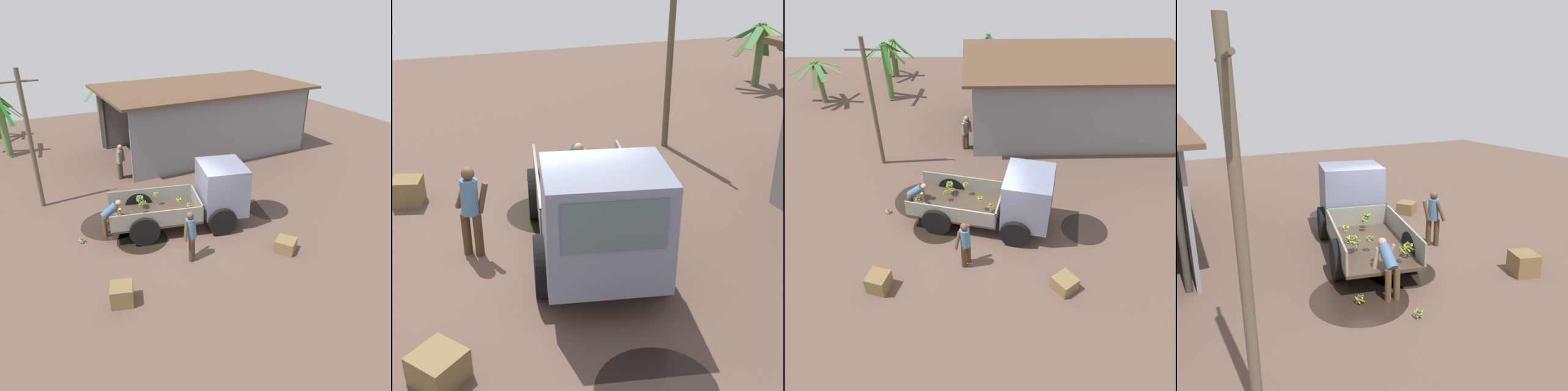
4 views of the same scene
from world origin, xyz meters
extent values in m
plane|color=brown|center=(0.00, 0.00, 0.00)|extent=(36.00, 36.00, 0.00)
cylinder|color=black|center=(3.59, 0.31, 0.00)|extent=(1.57, 1.57, 0.01)
cylinder|color=black|center=(-2.09, 1.88, 0.00)|extent=(2.17, 2.17, 0.01)
cylinder|color=black|center=(-1.45, 0.42, 0.00)|extent=(1.70, 1.70, 0.01)
cube|color=#403227|center=(-0.78, 0.94, 0.53)|extent=(3.38, 2.45, 0.08)
cube|color=gray|center=(-0.59, 1.81, 0.86)|extent=(2.99, 0.73, 0.56)
cube|color=gray|center=(-0.98, 0.08, 0.86)|extent=(2.99, 0.73, 0.56)
cube|color=gray|center=(0.68, 0.61, 0.86)|extent=(0.45, 1.78, 0.56)
cube|color=slate|center=(1.56, 0.41, 1.34)|extent=(1.86, 2.07, 1.68)
cube|color=#4C606B|center=(2.30, 0.24, 1.67)|extent=(0.35, 1.40, 0.74)
cylinder|color=black|center=(1.55, 1.38, 0.49)|extent=(1.01, 0.43, 0.99)
cylinder|color=black|center=(1.13, -0.46, 0.49)|extent=(1.01, 0.43, 0.99)
cylinder|color=black|center=(-1.02, 1.96, 0.49)|extent=(1.01, 0.43, 0.99)
cylinder|color=black|center=(-1.44, 0.13, 0.49)|extent=(1.01, 0.43, 0.99)
sphere|color=brown|center=(-1.18, 1.16, 0.97)|extent=(0.08, 0.08, 0.08)
cylinder|color=olive|center=(-1.20, 1.22, 0.93)|extent=(0.17, 0.08, 0.11)
cylinder|color=olive|center=(-1.23, 1.18, 0.91)|extent=(0.09, 0.15, 0.14)
cylinder|color=olive|center=(-1.22, 1.12, 0.91)|extent=(0.12, 0.13, 0.15)
cylinder|color=olive|center=(-1.17, 1.11, 0.91)|extent=(0.14, 0.07, 0.15)
cylinder|color=#87A645|center=(-1.13, 1.14, 0.91)|extent=(0.09, 0.15, 0.13)
cylinder|color=olive|center=(-1.14, 1.20, 0.92)|extent=(0.13, 0.14, 0.13)
sphere|color=#4A4330|center=(-1.87, 0.51, 0.92)|extent=(0.08, 0.08, 0.08)
cylinder|color=olive|center=(-1.96, 0.50, 0.85)|extent=(0.06, 0.21, 0.16)
cylinder|color=olive|center=(-1.90, 0.44, 0.84)|extent=(0.19, 0.11, 0.19)
cylinder|color=#8DAF33|center=(-1.83, 0.46, 0.84)|extent=(0.16, 0.14, 0.19)
cylinder|color=olive|center=(-1.79, 0.53, 0.86)|extent=(0.10, 0.21, 0.15)
cylinder|color=#5B7822|center=(-1.85, 0.56, 0.83)|extent=(0.17, 0.09, 0.21)
cylinder|color=#93AE2D|center=(-1.92, 0.57, 0.85)|extent=(0.18, 0.15, 0.18)
sphere|color=brown|center=(0.37, 0.53, 0.88)|extent=(0.07, 0.07, 0.07)
cylinder|color=olive|center=(0.43, 0.53, 0.82)|extent=(0.04, 0.16, 0.14)
cylinder|color=#5D7922|center=(0.38, 0.59, 0.81)|extent=(0.16, 0.07, 0.15)
cylinder|color=olive|center=(0.31, 0.57, 0.83)|extent=(0.13, 0.17, 0.12)
cylinder|color=olive|center=(0.33, 0.51, 0.81)|extent=(0.10, 0.14, 0.16)
cylinder|color=olive|center=(0.39, 0.47, 0.83)|extent=(0.17, 0.10, 0.12)
sphere|color=#4A4330|center=(-2.11, 0.78, 0.98)|extent=(0.07, 0.07, 0.07)
cylinder|color=#5C7421|center=(-2.09, 0.85, 0.94)|extent=(0.18, 0.09, 0.10)
cylinder|color=olive|center=(-2.15, 0.82, 0.92)|extent=(0.13, 0.14, 0.15)
cylinder|color=olive|center=(-2.15, 0.76, 0.91)|extent=(0.11, 0.13, 0.17)
cylinder|color=olive|center=(-2.09, 0.74, 0.91)|extent=(0.14, 0.09, 0.17)
cylinder|color=olive|center=(-2.04, 0.78, 0.92)|extent=(0.05, 0.17, 0.14)
sphere|color=brown|center=(-0.50, 1.49, 1.07)|extent=(0.07, 0.07, 0.07)
cylinder|color=#5E7A1F|center=(-0.45, 1.49, 1.02)|extent=(0.05, 0.15, 0.12)
cylinder|color=#85AD35|center=(-0.46, 1.54, 1.04)|extent=(0.14, 0.14, 0.09)
cylinder|color=olive|center=(-0.51, 1.54, 1.02)|extent=(0.15, 0.06, 0.13)
cylinder|color=#85A240|center=(-0.55, 1.53, 1.02)|extent=(0.12, 0.14, 0.13)
cylinder|color=olive|center=(-0.55, 1.47, 1.01)|extent=(0.09, 0.14, 0.14)
cylinder|color=#99B14B|center=(-0.52, 1.45, 1.01)|extent=(0.13, 0.08, 0.14)
cylinder|color=#8DA922|center=(-0.48, 1.45, 1.01)|extent=(0.14, 0.10, 0.14)
sphere|color=brown|center=(-1.00, 1.44, 0.87)|extent=(0.08, 0.08, 0.08)
cylinder|color=olive|center=(-0.95, 1.44, 0.80)|extent=(0.04, 0.14, 0.14)
cylinder|color=#81A329|center=(-0.97, 1.50, 0.82)|extent=(0.16, 0.11, 0.11)
cylinder|color=#97AE33|center=(-1.02, 1.48, 0.80)|extent=(0.14, 0.09, 0.15)
cylinder|color=olive|center=(-1.05, 1.44, 0.80)|extent=(0.05, 0.14, 0.15)
cylinder|color=olive|center=(-1.03, 1.38, 0.83)|extent=(0.16, 0.11, 0.10)
cylinder|color=#89AC2F|center=(-0.96, 1.38, 0.83)|extent=(0.16, 0.12, 0.09)
sphere|color=brown|center=(-1.08, 1.58, 1.01)|extent=(0.09, 0.09, 0.09)
cylinder|color=olive|center=(-1.10, 1.67, 0.96)|extent=(0.22, 0.09, 0.14)
cylinder|color=olive|center=(-1.14, 1.63, 0.94)|extent=(0.16, 0.20, 0.17)
cylinder|color=olive|center=(-1.15, 1.58, 0.93)|extent=(0.06, 0.19, 0.19)
cylinder|color=#577325|center=(-1.12, 1.53, 0.93)|extent=(0.18, 0.16, 0.19)
cylinder|color=olive|center=(-1.06, 1.51, 0.94)|extent=(0.20, 0.11, 0.18)
cylinder|color=olive|center=(-1.01, 1.54, 0.95)|extent=(0.15, 0.21, 0.15)
cylinder|color=olive|center=(-1.01, 1.60, 0.93)|extent=(0.09, 0.19, 0.19)
cylinder|color=olive|center=(-1.03, 1.65, 0.94)|extent=(0.20, 0.17, 0.17)
sphere|color=#49422F|center=(0.00, 0.65, 1.13)|extent=(0.08, 0.08, 0.08)
cylinder|color=olive|center=(0.03, 0.60, 1.08)|extent=(0.16, 0.11, 0.13)
cylinder|color=#849E43|center=(0.05, 0.64, 1.07)|extent=(0.08, 0.15, 0.14)
cylinder|color=#92AE37|center=(0.04, 0.69, 1.07)|extent=(0.14, 0.14, 0.14)
cylinder|color=olive|center=(0.00, 0.70, 1.07)|extent=(0.15, 0.07, 0.15)
cylinder|color=#5A7623|center=(-0.04, 0.66, 1.06)|extent=(0.06, 0.14, 0.15)
cylinder|color=#86B12B|center=(-0.03, 0.62, 1.08)|extent=(0.14, 0.14, 0.14)
cylinder|color=brown|center=(-4.12, 4.44, 2.60)|extent=(0.16, 0.16, 5.19)
cylinder|color=#516639|center=(-8.54, 10.51, 1.10)|extent=(0.28, 0.28, 2.20)
cube|color=#588131|center=(-7.90, 10.48, 1.94)|extent=(1.30, 0.30, 0.65)
cube|color=#358B34|center=(-8.14, 11.08, 1.90)|extent=(0.98, 1.25, 0.72)
cube|color=#3D7927|center=(-8.58, 11.04, 1.73)|extent=(0.36, 1.08, 1.07)
cube|color=#286422|center=(-8.81, 10.88, 1.61)|extent=(0.76, 0.90, 1.30)
cube|color=#237521|center=(-9.32, 10.58, 1.87)|extent=(1.60, 0.43, 0.79)
cube|color=#335A2E|center=(-8.92, 10.05, 1.92)|extent=(0.97, 1.11, 0.70)
cube|color=#42542D|center=(-8.50, 9.97, 1.72)|extent=(0.36, 1.13, 1.08)
cube|color=#40753F|center=(-8.22, 10.03, 1.89)|extent=(0.89, 1.13, 0.75)
cylinder|color=#46311C|center=(-0.48, -1.35, 0.40)|extent=(0.22, 0.22, 0.80)
cylinder|color=#46311C|center=(-0.35, -1.17, 0.40)|extent=(0.22, 0.22, 0.80)
cylinder|color=teal|center=(-0.43, -1.25, 1.11)|extent=(0.44, 0.43, 0.64)
sphere|color=brown|center=(-0.45, -1.23, 1.53)|extent=(0.23, 0.23, 0.23)
cylinder|color=brown|center=(-0.65, -1.34, 1.10)|extent=(0.26, 0.31, 0.59)
cylinder|color=brown|center=(-0.39, -1.04, 1.08)|extent=(0.23, 0.26, 0.60)
cylinder|color=brown|center=(-2.47, 1.37, 0.36)|extent=(0.15, 0.15, 0.73)
cylinder|color=brown|center=(-2.48, 1.17, 0.36)|extent=(0.15, 0.15, 0.73)
cylinder|color=#416086|center=(-2.24, 1.26, 0.90)|extent=(0.63, 0.31, 0.56)
sphere|color=tan|center=(-1.94, 1.24, 1.13)|extent=(0.21, 0.21, 0.21)
cylinder|color=tan|center=(-2.00, 1.42, 0.78)|extent=(0.11, 0.19, 0.55)
cylinder|color=tan|center=(-1.97, 1.06, 0.79)|extent=(0.11, 0.28, 0.54)
sphere|color=#413A2A|center=(-2.28, 1.96, 0.16)|extent=(0.06, 0.06, 0.06)
cylinder|color=olive|center=(-2.22, 1.93, 0.11)|extent=(0.11, 0.17, 0.12)
cylinder|color=olive|center=(-2.24, 1.99, 0.08)|extent=(0.11, 0.13, 0.16)
cylinder|color=olive|center=(-2.31, 2.02, 0.10)|extent=(0.17, 0.09, 0.13)
cylinder|color=olive|center=(-2.35, 1.95, 0.10)|extent=(0.05, 0.17, 0.13)
cylinder|color=#93A83F|center=(-2.30, 1.91, 0.08)|extent=(0.14, 0.07, 0.16)
sphere|color=brown|center=(-3.29, 1.14, 0.14)|extent=(0.07, 0.07, 0.07)
cylinder|color=olive|center=(-3.34, 1.16, 0.08)|extent=(0.06, 0.14, 0.14)
cylinder|color=#93B04F|center=(-3.33, 1.10, 0.09)|extent=(0.14, 0.13, 0.11)
cylinder|color=#95A93B|center=(-3.27, 1.10, 0.07)|extent=(0.13, 0.10, 0.15)
cylinder|color=#93AE4E|center=(-3.24, 1.17, 0.09)|extent=(0.10, 0.15, 0.12)
cylinder|color=olive|center=(-3.29, 1.21, 0.09)|extent=(0.16, 0.04, 0.11)
cube|color=brown|center=(-2.90, -2.19, 0.28)|extent=(0.72, 0.72, 0.55)
cube|color=brown|center=(2.45, -2.19, 0.21)|extent=(0.83, 0.83, 0.41)
camera|label=1|loc=(-4.59, -9.98, 7.09)|focal=35.00mm
camera|label=2|loc=(8.00, -2.25, 5.13)|focal=50.00mm
camera|label=3|loc=(0.01, -9.24, 9.00)|focal=35.00mm
camera|label=4|loc=(-8.79, 5.01, 4.40)|focal=35.00mm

